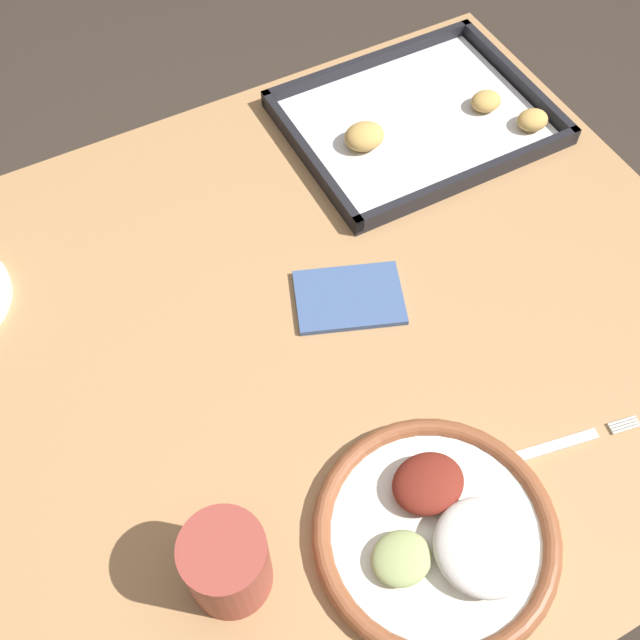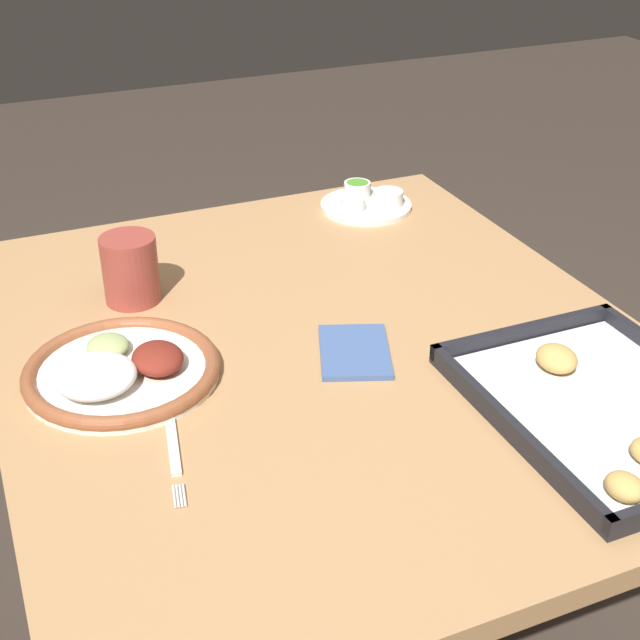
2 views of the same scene
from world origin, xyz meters
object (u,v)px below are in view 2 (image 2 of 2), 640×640
(dinner_plate, at_px, (120,370))
(napkin, at_px, (355,352))
(saucer_plate, at_px, (367,201))
(fork, at_px, (173,442))
(baking_tray, at_px, (604,407))
(drinking_cup, at_px, (130,269))

(dinner_plate, bearing_deg, napkin, 78.27)
(saucer_plate, distance_m, napkin, 0.51)
(fork, distance_m, baking_tray, 0.52)
(saucer_plate, bearing_deg, drinking_cup, -69.31)
(saucer_plate, relative_size, drinking_cup, 1.64)
(baking_tray, bearing_deg, drinking_cup, -137.79)
(fork, relative_size, napkin, 1.27)
(dinner_plate, relative_size, fork, 1.27)
(saucer_plate, height_order, baking_tray, baking_tray)
(dinner_plate, xyz_separation_m, fork, (0.16, 0.03, -0.01))
(fork, xyz_separation_m, baking_tray, (0.15, 0.50, 0.01))
(dinner_plate, height_order, drinking_cup, drinking_cup)
(fork, bearing_deg, drinking_cup, -175.14)
(napkin, bearing_deg, drinking_cup, -138.16)
(dinner_plate, xyz_separation_m, baking_tray, (0.31, 0.53, -0.00))
(dinner_plate, height_order, napkin, dinner_plate)
(baking_tray, distance_m, napkin, 0.33)
(drinking_cup, xyz_separation_m, napkin, (0.27, 0.24, -0.05))
(drinking_cup, relative_size, napkin, 0.65)
(baking_tray, relative_size, drinking_cup, 3.58)
(drinking_cup, bearing_deg, fork, -5.80)
(napkin, bearing_deg, saucer_plate, 152.36)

